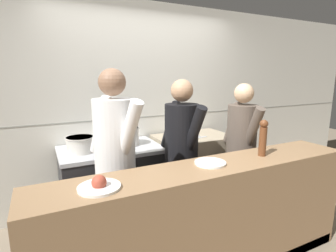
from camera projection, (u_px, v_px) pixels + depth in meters
wall_back_tiled at (145, 105)px, 3.47m from camera, size 8.00×0.06×2.60m
oven_range at (112, 185)px, 3.03m from camera, size 1.12×0.71×0.89m
prep_counter at (193, 169)px, 3.51m from camera, size 0.98×0.65×0.91m
pass_counter at (209, 221)px, 2.21m from camera, size 2.80×0.45×0.98m
stock_pot at (80, 144)px, 2.77m from camera, size 0.30×0.30×0.17m
sauce_pot at (128, 136)px, 3.05m from camera, size 0.26×0.26×0.21m
mixing_bowl_steel at (192, 133)px, 3.37m from camera, size 0.23×0.23×0.10m
chefs_knife at (193, 139)px, 3.25m from camera, size 0.40×0.11×0.02m
plated_dish_main at (99, 185)px, 1.69m from camera, size 0.28×0.28×0.10m
plated_dish_appetiser at (210, 163)px, 2.16m from camera, size 0.26×0.26×0.02m
pepper_mill at (263, 137)px, 2.34m from camera, size 0.07×0.07×0.33m
chef_head_cook at (115, 158)px, 2.32m from camera, size 0.45×0.76×1.76m
chef_sous at (181, 153)px, 2.66m from camera, size 0.37×0.73×1.66m
chef_line at (241, 147)px, 2.95m from camera, size 0.38×0.71×1.61m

